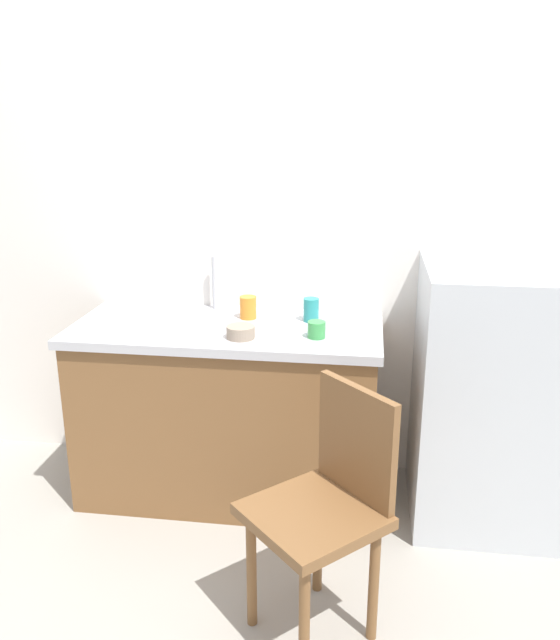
# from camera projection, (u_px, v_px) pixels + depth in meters

# --- Properties ---
(ground_plane) EXTENTS (8.00, 8.00, 0.00)m
(ground_plane) POSITION_uv_depth(u_px,v_px,m) (245.00, 581.00, 2.53)
(ground_plane) COLOR #9E998E
(back_wall) EXTENTS (4.80, 0.10, 2.68)m
(back_wall) POSITION_uv_depth(u_px,v_px,m) (280.00, 205.00, 3.07)
(back_wall) COLOR white
(back_wall) RESTS_ON ground_plane
(cabinet_base) EXTENTS (1.36, 0.60, 0.80)m
(cabinet_base) POSITION_uv_depth(u_px,v_px,m) (229.00, 413.00, 3.05)
(cabinet_base) COLOR brown
(cabinet_base) RESTS_ON ground_plane
(countertop) EXTENTS (1.40, 0.64, 0.04)m
(countertop) POSITION_uv_depth(u_px,v_px,m) (227.00, 329.00, 2.92)
(countertop) COLOR #B7B7BC
(countertop) RESTS_ON cabinet_base
(faucet) EXTENTS (0.02, 0.02, 0.26)m
(faucet) POSITION_uv_depth(u_px,v_px,m) (215.00, 283.00, 3.12)
(faucet) COLOR #B7B7BC
(faucet) RESTS_ON countertop
(refrigerator) EXTENTS (0.61, 0.64, 1.15)m
(refrigerator) POSITION_uv_depth(u_px,v_px,m) (487.00, 395.00, 2.82)
(refrigerator) COLOR silver
(refrigerator) RESTS_ON ground_plane
(chair) EXTENTS (0.57, 0.57, 0.89)m
(chair) POSITION_uv_depth(u_px,v_px,m) (327.00, 502.00, 2.17)
(chair) COLOR brown
(chair) RESTS_ON ground_plane
(terracotta_bowl) EXTENTS (0.12, 0.12, 0.05)m
(terracotta_bowl) POSITION_uv_depth(u_px,v_px,m) (241.00, 332.00, 2.73)
(terracotta_bowl) COLOR gray
(terracotta_bowl) RESTS_ON countertop
(cup_orange) EXTENTS (0.08, 0.08, 0.10)m
(cup_orange) POSITION_uv_depth(u_px,v_px,m) (248.00, 307.00, 3.00)
(cup_orange) COLOR orange
(cup_orange) RESTS_ON countertop
(cup_green) EXTENTS (0.08, 0.08, 0.07)m
(cup_green) POSITION_uv_depth(u_px,v_px,m) (317.00, 330.00, 2.74)
(cup_green) COLOR green
(cup_green) RESTS_ON countertop
(cup_teal) EXTENTS (0.07, 0.07, 0.11)m
(cup_teal) POSITION_uv_depth(u_px,v_px,m) (311.00, 310.00, 2.95)
(cup_teal) COLOR teal
(cup_teal) RESTS_ON countertop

